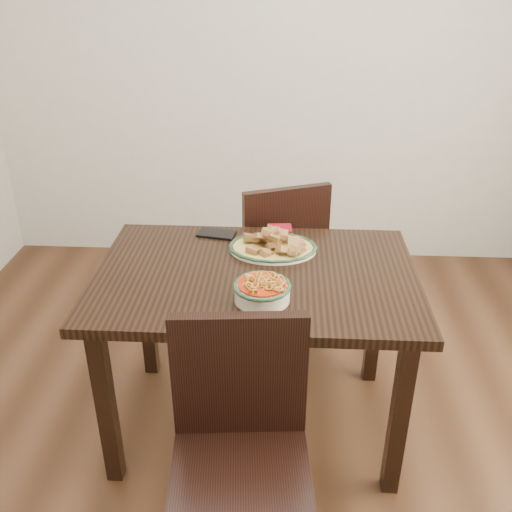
# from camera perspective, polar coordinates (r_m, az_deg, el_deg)

# --- Properties ---
(floor) EXTENTS (3.50, 3.50, 0.00)m
(floor) POSITION_cam_1_polar(r_m,az_deg,el_deg) (2.53, 0.08, -18.01)
(floor) COLOR #361F11
(floor) RESTS_ON ground
(wall_back) EXTENTS (3.50, 0.10, 2.60)m
(wall_back) POSITION_cam_1_polar(r_m,az_deg,el_deg) (3.55, 1.72, 19.43)
(wall_back) COLOR beige
(wall_back) RESTS_ON ground
(dining_table) EXTENTS (1.22, 0.82, 0.75)m
(dining_table) POSITION_cam_1_polar(r_m,az_deg,el_deg) (2.21, -0.03, -3.83)
(dining_table) COLOR black
(dining_table) RESTS_ON ground
(chair_far) EXTENTS (0.54, 0.54, 0.89)m
(chair_far) POSITION_cam_1_polar(r_m,az_deg,el_deg) (2.84, 2.21, 0.15)
(chair_far) COLOR black
(chair_far) RESTS_ON ground
(chair_near) EXTENTS (0.45, 0.45, 0.89)m
(chair_near) POSITION_cam_1_polar(r_m,az_deg,el_deg) (1.83, -1.59, -18.07)
(chair_near) COLOR black
(chair_near) RESTS_ON ground
(fish_plate) EXTENTS (0.35, 0.27, 0.11)m
(fish_plate) POSITION_cam_1_polar(r_m,az_deg,el_deg) (2.31, 1.71, 1.56)
(fish_plate) COLOR white
(fish_plate) RESTS_ON dining_table
(noodle_bowl) EXTENTS (0.20, 0.20, 0.08)m
(noodle_bowl) POSITION_cam_1_polar(r_m,az_deg,el_deg) (1.97, 0.62, -3.31)
(noodle_bowl) COLOR beige
(noodle_bowl) RESTS_ON dining_table
(smartphone) EXTENTS (0.17, 0.11, 0.01)m
(smartphone) POSITION_cam_1_polar(r_m,az_deg,el_deg) (2.46, -3.98, 2.22)
(smartphone) COLOR black
(smartphone) RESTS_ON dining_table
(napkin) EXTENTS (0.11, 0.10, 0.01)m
(napkin) POSITION_cam_1_polar(r_m,az_deg,el_deg) (2.50, 2.39, 2.74)
(napkin) COLOR maroon
(napkin) RESTS_ON dining_table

